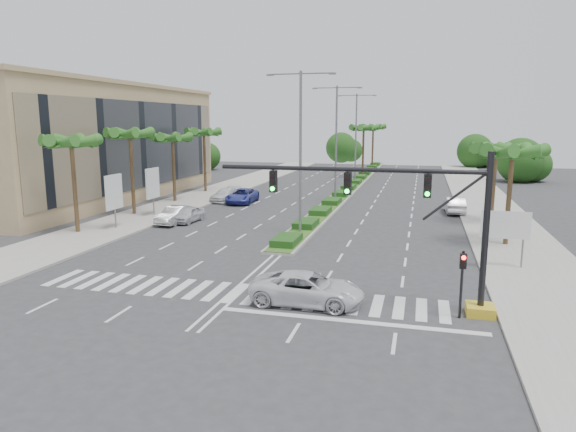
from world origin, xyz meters
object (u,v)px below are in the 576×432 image
Objects in this scene: car_parked_d at (226,195)px; car_crossing at (307,289)px; car_parked_c at (242,196)px; car_parked_a at (188,214)px; car_parked_b at (175,215)px; car_right at (454,205)px.

car_crossing is at bearing -56.16° from car_parked_d.
car_parked_a is at bearing -97.71° from car_parked_c.
car_parked_b is 21.87m from car_crossing.
car_crossing reaches higher than car_parked_b.
car_parked_c reaches higher than car_parked_d.
car_right is (8.01, 27.08, 0.03)m from car_crossing.
car_parked_d is at bearing 159.35° from car_parked_c.
car_right reaches higher than car_parked_c.
car_parked_a is 24.36m from car_right.
car_parked_a is 0.83× the size of car_right.
car_parked_a is 0.80× the size of car_parked_d.
car_parked_c reaches higher than car_parked_a.
car_right is at bearing 2.09° from car_parked_d.
car_parked_b is 25.43m from car_right.
car_parked_d is (-1.20, 11.67, 0.04)m from car_parked_a.
car_parked_a is at bearing 49.85° from car_parked_b.
car_parked_a is at bearing 40.17° from car_crossing.
car_parked_b is 0.94× the size of car_right.
car_parked_b is at bearing -82.48° from car_parked_d.
car_parked_c is 30.81m from car_crossing.
car_crossing is at bearing -43.49° from car_parked_b.
car_parked_c is 2.22m from car_parked_d.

